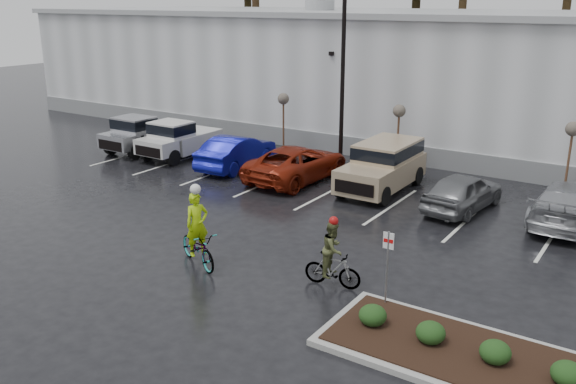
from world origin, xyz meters
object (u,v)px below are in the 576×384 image
Objects in this scene: fire_lane_sign at (387,260)px; car_blue at (237,152)px; lamppost at (343,49)px; pickup_white at (184,137)px; sapling_mid at (399,114)px; car_far_silver at (569,203)px; cyclist_hivis at (198,241)px; car_grey at (463,192)px; suv_tan at (382,167)px; cyclist_olive at (333,261)px; car_red at (297,163)px; sapling_east at (572,133)px; pickup_silver at (147,132)px; sapling_west at (283,102)px.

fire_lane_sign is 15.05m from car_blue.
lamppost is 9.58m from pickup_white.
sapling_mid reaches higher than fire_lane_sign.
cyclist_hivis reaches higher than car_far_silver.
lamppost is 8.98m from car_grey.
cyclist_olive reaches higher than suv_tan.
car_red is 7.62m from car_grey.
suv_tan is at bearing 1.27° from car_far_silver.
suv_tan is at bearing 0.59° from pickup_white.
sapling_east reaches higher than fire_lane_sign.
fire_lane_sign is 12.32m from car_red.
lamppost is at bearing 16.57° from pickup_white.
car_blue is 1.86× the size of cyclist_hivis.
fire_lane_sign is at bearing -64.31° from suv_tan.
fire_lane_sign reaches higher than cyclist_olive.
car_red is 3.94m from suv_tan.
car_red is 10.81m from cyclist_olive.
lamppost is 1.77× the size of pickup_silver.
sapling_east is at bearing -7.65° from cyclist_hivis.
car_grey is at bearing -8.82° from suv_tan.
fire_lane_sign is at bearing -56.54° from lamppost.
car_far_silver is (3.70, 0.68, 0.03)m from car_grey.
sapling_west reaches higher than pickup_white.
car_far_silver is at bearing -162.41° from car_grey.
car_blue is 11.34m from cyclist_hivis.
pickup_white is 2.44× the size of cyclist_olive.
fire_lane_sign is at bearing -26.87° from pickup_silver.
pickup_silver reaches higher than car_blue.
fire_lane_sign is 1.03× the size of cyclist_olive.
car_grey is 3.76m from car_far_silver.
sapling_east reaches higher than pickup_white.
lamppost is 13.44m from cyclist_hivis.
sapling_east is 0.60× the size of car_far_silver.
lamppost is 2.88× the size of sapling_west.
lamppost is 5.72m from car_red.
car_grey is (-3.05, -3.84, -1.98)m from sapling_east.
car_red is (-8.47, 8.92, -0.62)m from fire_lane_sign.
pickup_white is 1.98× the size of cyclist_hivis.
car_far_silver is at bearing 177.88° from car_blue.
fire_lane_sign reaches higher than car_grey.
sapling_west and sapling_east have the same top height.
pickup_silver and pickup_white have the same top height.
cyclist_hivis is (-5.18, -9.55, 0.05)m from car_grey.
sapling_east is at bearing 5.71° from lamppost.
sapling_east is at bearing -77.89° from car_far_silver.
fire_lane_sign is at bearing -110.08° from cyclist_olive.
pickup_silver is at bearing -6.71° from car_blue.
fire_lane_sign is at bearing -60.45° from cyclist_hivis.
suv_tan reaches higher than car_grey.
cyclist_olive is (6.64, -8.54, 0.00)m from car_red.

